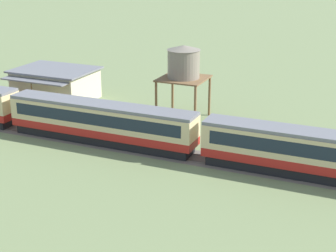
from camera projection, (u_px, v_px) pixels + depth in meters
name	position (u px, v px, depth m)	size (l,w,h in m)	color
ground_plane	(119.00, 144.00, 51.63)	(600.00, 600.00, 0.00)	#707F51
passenger_train	(103.00, 121.00, 51.31)	(62.80, 2.92, 4.13)	#AD1E19
railway_track	(110.00, 143.00, 51.80)	(114.12, 3.60, 0.04)	#665B51
station_building	(56.00, 84.00, 65.98)	(10.07, 8.78, 4.04)	beige
water_tower	(184.00, 64.00, 57.24)	(5.17, 5.17, 8.49)	brown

